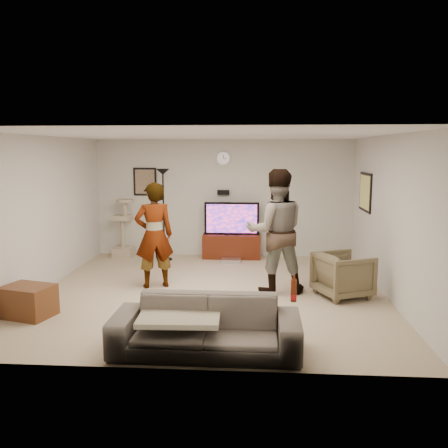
# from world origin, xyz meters

# --- Properties ---
(floor) EXTENTS (5.50, 5.50, 0.02)m
(floor) POSITION_xyz_m (0.00, 0.00, -0.01)
(floor) COLOR tan
(floor) RESTS_ON ground
(ceiling) EXTENTS (5.50, 5.50, 0.02)m
(ceiling) POSITION_xyz_m (0.00, 0.00, 2.51)
(ceiling) COLOR white
(ceiling) RESTS_ON wall_back
(wall_back) EXTENTS (5.50, 0.04, 2.50)m
(wall_back) POSITION_xyz_m (0.00, 2.75, 1.25)
(wall_back) COLOR silver
(wall_back) RESTS_ON floor
(wall_front) EXTENTS (5.50, 0.04, 2.50)m
(wall_front) POSITION_xyz_m (0.00, -2.75, 1.25)
(wall_front) COLOR silver
(wall_front) RESTS_ON floor
(wall_left) EXTENTS (0.04, 5.50, 2.50)m
(wall_left) POSITION_xyz_m (-2.75, 0.00, 1.25)
(wall_left) COLOR silver
(wall_left) RESTS_ON floor
(wall_right) EXTENTS (0.04, 5.50, 2.50)m
(wall_right) POSITION_xyz_m (2.75, 0.00, 1.25)
(wall_right) COLOR silver
(wall_right) RESTS_ON floor
(wall_clock) EXTENTS (0.26, 0.04, 0.26)m
(wall_clock) POSITION_xyz_m (0.00, 2.72, 2.10)
(wall_clock) COLOR white
(wall_clock) RESTS_ON wall_back
(wall_speaker) EXTENTS (0.25, 0.10, 0.10)m
(wall_speaker) POSITION_xyz_m (0.00, 2.69, 1.38)
(wall_speaker) COLOR black
(wall_speaker) RESTS_ON wall_back
(picture_back) EXTENTS (0.42, 0.03, 0.52)m
(picture_back) POSITION_xyz_m (-1.70, 2.73, 1.60)
(picture_back) COLOR #7B6853
(picture_back) RESTS_ON wall_back
(picture_right) EXTENTS (0.03, 0.78, 0.62)m
(picture_right) POSITION_xyz_m (2.73, 1.60, 1.50)
(picture_right) COLOR #FDF77E
(picture_right) RESTS_ON wall_right
(tv_stand) EXTENTS (1.22, 0.45, 0.51)m
(tv_stand) POSITION_xyz_m (0.19, 2.50, 0.25)
(tv_stand) COLOR #45170B
(tv_stand) RESTS_ON floor
(console_box) EXTENTS (0.40, 0.30, 0.07)m
(console_box) POSITION_xyz_m (0.20, 2.11, 0.04)
(console_box) COLOR silver
(console_box) RESTS_ON floor
(tv) EXTENTS (1.15, 0.08, 0.68)m
(tv) POSITION_xyz_m (0.19, 2.50, 0.85)
(tv) COLOR black
(tv) RESTS_ON tv_stand
(tv_screen) EXTENTS (1.06, 0.01, 0.60)m
(tv_screen) POSITION_xyz_m (0.19, 2.46, 0.85)
(tv_screen) COLOR #EF3B6A
(tv_screen) RESTS_ON tv
(floor_lamp) EXTENTS (0.32, 0.32, 1.89)m
(floor_lamp) POSITION_xyz_m (-1.20, 2.21, 0.95)
(floor_lamp) COLOR black
(floor_lamp) RESTS_ON floor
(cat_tree) EXTENTS (0.41, 0.41, 1.25)m
(cat_tree) POSITION_xyz_m (-2.15, 2.48, 0.63)
(cat_tree) COLOR tan
(cat_tree) RESTS_ON floor
(person_left) EXTENTS (0.75, 0.63, 1.75)m
(person_left) POSITION_xyz_m (-0.97, 0.24, 0.88)
(person_left) COLOR gray
(person_left) RESTS_ON floor
(person_right) EXTENTS (1.05, 0.87, 1.98)m
(person_right) POSITION_xyz_m (1.03, 0.12, 0.99)
(person_right) COLOR #215283
(person_right) RESTS_ON floor
(sofa) EXTENTS (2.12, 0.84, 0.62)m
(sofa) POSITION_xyz_m (0.16, -2.30, 0.31)
(sofa) COLOR #5B534C
(sofa) RESTS_ON floor
(throw_blanket) EXTENTS (0.93, 0.73, 0.06)m
(throw_blanket) POSITION_xyz_m (-0.13, -2.30, 0.42)
(throw_blanket) COLOR #B7AD90
(throw_blanket) RESTS_ON sofa
(beer_bottle) EXTENTS (0.06, 0.06, 0.25)m
(beer_bottle) POSITION_xyz_m (1.13, -2.30, 0.74)
(beer_bottle) COLOR #571B08
(beer_bottle) RESTS_ON sofa
(armchair) EXTENTS (1.00, 0.98, 0.69)m
(armchair) POSITION_xyz_m (2.07, -0.09, 0.35)
(armchair) COLOR brown
(armchair) RESTS_ON floor
(side_table) EXTENTS (0.75, 0.64, 0.43)m
(side_table) POSITION_xyz_m (-2.40, -1.31, 0.22)
(side_table) COLOR #512B15
(side_table) RESTS_ON floor
(toy_ball) EXTENTS (0.07, 0.07, 0.07)m
(toy_ball) POSITION_xyz_m (-0.84, -0.49, 0.04)
(toy_ball) COLOR #028866
(toy_ball) RESTS_ON floor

